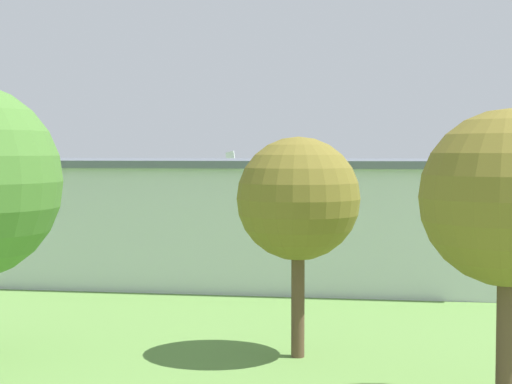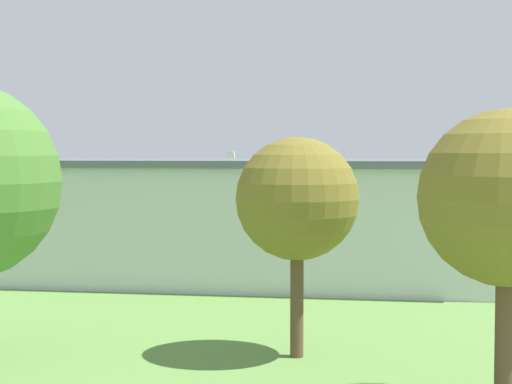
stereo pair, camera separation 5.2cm
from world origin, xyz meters
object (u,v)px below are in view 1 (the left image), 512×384
object	(u,v)px
biplane	(255,174)
car_grey	(442,236)
windsock	(366,169)
hangar	(241,216)
person_by_parked_cars	(246,224)
person_beside_truck	(430,227)
person_walking_on_apron	(285,225)
tree_at_field_edge	(298,200)
car_black	(125,229)
tree_behind_hangar_right	(509,199)
car_orange	(25,230)

from	to	relation	value
biplane	car_grey	distance (m)	26.12
windsock	hangar	bearing A→B (deg)	82.78
biplane	person_by_parked_cars	world-z (taller)	biplane
person_beside_truck	person_walking_on_apron	distance (m)	11.22
hangar	biplane	size ratio (longest dim) A/B	3.29
person_walking_on_apron	person_by_parked_cars	world-z (taller)	person_by_parked_cars
person_by_parked_cars	tree_at_field_edge	distance (m)	37.67
person_walking_on_apron	biplane	bearing A→B (deg)	-72.70
car_grey	tree_at_field_edge	size ratio (longest dim) A/B	0.62
hangar	person_walking_on_apron	size ratio (longest dim) A/B	16.29
car_black	person_by_parked_cars	distance (m)	9.64
hangar	car_black	xyz separation A→B (m)	(11.08, -14.76, -2.26)
hangar	tree_behind_hangar_right	xyz separation A→B (m)	(-10.20, 22.08, 2.31)
person_by_parked_cars	windsock	xyz separation A→B (m)	(-9.38, -33.58, 3.68)
car_black	person_by_parked_cars	size ratio (longest dim) A/B	2.50
car_orange	person_beside_truck	bearing A→B (deg)	-167.05
biplane	car_black	size ratio (longest dim) A/B	1.87
person_beside_truck	tree_at_field_edge	world-z (taller)	tree_at_field_edge
biplane	person_by_parked_cars	distance (m)	14.43
car_orange	car_grey	bearing A→B (deg)	-179.82
person_by_parked_cars	tree_behind_hangar_right	world-z (taller)	tree_behind_hangar_right
car_black	person_beside_truck	distance (m)	23.21
biplane	tree_behind_hangar_right	distance (m)	57.23
biplane	hangar	bearing A→B (deg)	96.59
car_black	biplane	bearing A→B (deg)	-111.21
car_orange	tree_behind_hangar_right	distance (m)	45.14
car_grey	person_by_parked_cars	xyz separation A→B (m)	(14.58, -6.55, 0.10)
tree_behind_hangar_right	tree_at_field_edge	bearing A→B (deg)	-40.22
biplane	car_black	distance (m)	20.29
hangar	car_grey	xyz separation A→B (m)	(-11.93, -12.89, -2.30)
person_walking_on_apron	windsock	distance (m)	34.10
car_orange	tree_behind_hangar_right	xyz separation A→B (m)	(-28.29, 34.87, 4.56)
car_black	person_beside_truck	xyz separation A→B (m)	(-22.70, -4.86, -0.05)
biplane	person_walking_on_apron	size ratio (longest dim) A/B	4.96
biplane	tree_at_field_edge	bearing A→B (deg)	99.42
biplane	tree_at_field_edge	world-z (taller)	tree_at_field_edge
tree_at_field_edge	biplane	bearing A→B (deg)	-80.58
person_walking_on_apron	car_grey	bearing A→B (deg)	149.35
person_beside_truck	car_grey	bearing A→B (deg)	92.68
car_grey	hangar	bearing A→B (deg)	47.21
windsock	car_black	bearing A→B (deg)	65.05
car_black	car_orange	bearing A→B (deg)	15.72
hangar	tree_behind_hangar_right	size ratio (longest dim) A/B	3.53
person_beside_truck	car_black	bearing A→B (deg)	12.08
person_walking_on_apron	person_by_parked_cars	bearing A→B (deg)	5.23
biplane	person_walking_on_apron	bearing A→B (deg)	107.30
person_walking_on_apron	person_by_parked_cars	xyz separation A→B (m)	(3.05, 0.28, 0.06)
car_black	windsock	xyz separation A→B (m)	(-17.80, -38.26, 3.74)
biplane	person_beside_truck	size ratio (longest dim) A/B	5.25
person_beside_truck	tree_at_field_edge	distance (m)	37.84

